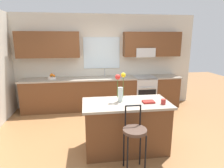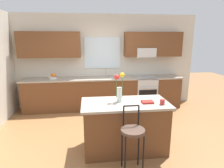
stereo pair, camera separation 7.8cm
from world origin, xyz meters
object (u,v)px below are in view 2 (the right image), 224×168
at_px(bar_stool_near, 133,134).
at_px(mug_ceramic, 162,102).
at_px(kitchen_island, 125,126).
at_px(cookbook, 147,102).
at_px(fruit_bowl_oranges, 53,77).
at_px(oven_range, 145,92).
at_px(flower_vase, 119,87).

bearing_deg(bar_stool_near, mug_ceramic, 34.72).
xyz_separation_m(kitchen_island, cookbook, (0.38, -0.07, 0.47)).
bearing_deg(fruit_bowl_oranges, mug_ceramic, -47.41).
distance_m(oven_range, mug_ceramic, 2.48).
xyz_separation_m(kitchen_island, mug_ceramic, (0.61, -0.19, 0.50)).
bearing_deg(oven_range, mug_ceramic, -100.09).
bearing_deg(flower_vase, fruit_bowl_oranges, 124.93).
relative_size(oven_range, bar_stool_near, 0.88).
bearing_deg(cookbook, fruit_bowl_oranges, 130.92).
xyz_separation_m(oven_range, cookbook, (-0.65, -2.28, 0.48)).
xyz_separation_m(kitchen_island, flower_vase, (-0.10, 0.06, 0.72)).
relative_size(kitchen_island, fruit_bowl_oranges, 6.41).
relative_size(bar_stool_near, cookbook, 5.21).
xyz_separation_m(oven_range, mug_ceramic, (-0.43, -2.39, 0.51)).
bearing_deg(bar_stool_near, kitchen_island, 90.00).
bearing_deg(kitchen_island, bar_stool_near, -90.00).
distance_m(bar_stool_near, fruit_bowl_oranges, 3.28).
bearing_deg(fruit_bowl_oranges, flower_vase, -55.07).
xyz_separation_m(cookbook, fruit_bowl_oranges, (-2.00, 2.31, 0.03)).
height_order(bar_stool_near, mug_ceramic, bar_stool_near).
relative_size(oven_range, mug_ceramic, 10.22).
relative_size(bar_stool_near, flower_vase, 1.99).
distance_m(oven_range, flower_vase, 2.53).
xyz_separation_m(flower_vase, mug_ceramic, (0.71, -0.25, -0.22)).
bearing_deg(cookbook, flower_vase, 164.69).
bearing_deg(cookbook, kitchen_island, 169.24).
height_order(oven_range, flower_vase, flower_vase).
distance_m(bar_stool_near, cookbook, 0.72).
bearing_deg(flower_vase, mug_ceramic, -19.17).
distance_m(kitchen_island, flower_vase, 0.73).
xyz_separation_m(bar_stool_near, fruit_bowl_oranges, (-1.62, 2.84, 0.33)).
distance_m(kitchen_island, cookbook, 0.61).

